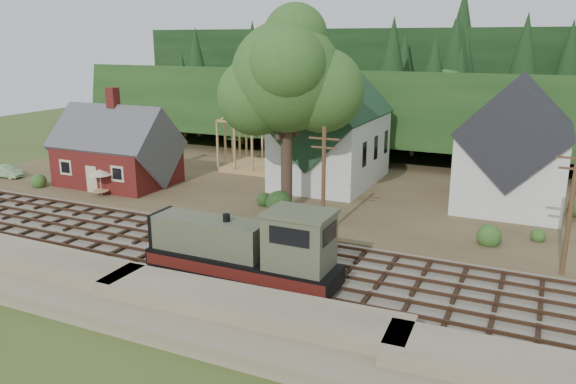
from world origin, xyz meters
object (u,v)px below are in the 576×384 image
at_px(car_green, 6,171).
at_px(car_red, 528,197).
at_px(car_blue, 142,180).
at_px(locomotive, 248,250).
at_px(patio_set, 100,173).

height_order(car_green, car_red, car_green).
bearing_deg(car_blue, locomotive, -36.11).
height_order(car_red, patio_set, patio_set).
bearing_deg(locomotive, car_green, 161.55).
xyz_separation_m(locomotive, patio_set, (-20.26, 10.02, 0.26)).
bearing_deg(car_red, locomotive, 134.98).
bearing_deg(car_green, car_red, -81.14).
relative_size(locomotive, car_blue, 2.91).
xyz_separation_m(car_green, patio_set, (13.31, -1.18, 1.39)).
bearing_deg(locomotive, patio_set, 153.69).
bearing_deg(car_green, car_blue, -84.52).
bearing_deg(car_green, patio_set, -100.08).
relative_size(car_blue, car_red, 0.91).
relative_size(car_blue, car_green, 1.07).
distance_m(locomotive, car_blue, 23.53).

